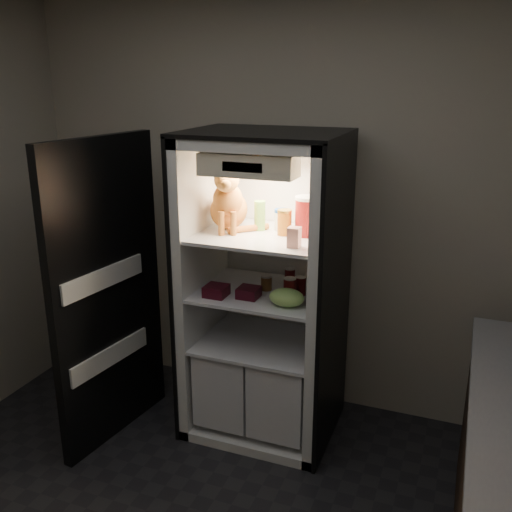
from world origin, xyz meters
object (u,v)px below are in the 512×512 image
at_px(soda_can_a, 290,278).
at_px(soda_can_c, 290,289).
at_px(condiment_jar, 266,283).
at_px(refrigerator, 266,309).
at_px(berry_box_right, 249,292).
at_px(soda_can_b, 301,286).
at_px(berry_box_left, 216,291).
at_px(mayo_tub, 282,220).
at_px(pepper_jar, 307,216).
at_px(tabby_cat, 229,203).
at_px(salsa_jar, 285,222).
at_px(parmesan_shaker, 260,216).
at_px(cream_carton, 294,237).
at_px(grape_bag, 287,297).

height_order(soda_can_a, soda_can_c, soda_can_c).
bearing_deg(condiment_jar, refrigerator, 114.00).
relative_size(soda_can_a, berry_box_right, 0.97).
bearing_deg(soda_can_c, berry_box_right, -168.88).
height_order(soda_can_b, berry_box_left, soda_can_b).
bearing_deg(mayo_tub, pepper_jar, -19.43).
distance_m(tabby_cat, salsa_jar, 0.35).
distance_m(tabby_cat, soda_can_b, 0.64).
height_order(refrigerator, parmesan_shaker, refrigerator).
bearing_deg(cream_carton, soda_can_b, 94.52).
xyz_separation_m(refrigerator, cream_carton, (0.25, -0.25, 0.55)).
height_order(soda_can_c, berry_box_left, soda_can_c).
xyz_separation_m(mayo_tub, salsa_jar, (0.05, -0.09, 0.01)).
bearing_deg(berry_box_left, tabby_cat, 89.94).
relative_size(salsa_jar, soda_can_b, 1.32).
distance_m(tabby_cat, berry_box_right, 0.53).
xyz_separation_m(soda_can_a, condiment_jar, (-0.11, -0.10, -0.01)).
xyz_separation_m(mayo_tub, condiment_jar, (-0.06, -0.10, -0.37)).
height_order(tabby_cat, berry_box_right, tabby_cat).
height_order(parmesan_shaker, salsa_jar, parmesan_shaker).
bearing_deg(pepper_jar, berry_box_left, -152.55).
xyz_separation_m(tabby_cat, soda_can_b, (0.45, -0.00, -0.45)).
relative_size(tabby_cat, grape_bag, 2.13).
xyz_separation_m(mayo_tub, soda_can_b, (0.16, -0.11, -0.36)).
xyz_separation_m(tabby_cat, salsa_jar, (0.34, 0.01, -0.09)).
relative_size(soda_can_a, condiment_jar, 1.27).
relative_size(soda_can_b, berry_box_left, 0.89).
xyz_separation_m(tabby_cat, soda_can_c, (0.42, -0.10, -0.44)).
relative_size(grape_bag, berry_box_right, 1.66).
distance_m(salsa_jar, berry_box_right, 0.45).
distance_m(cream_carton, grape_bag, 0.36).
distance_m(condiment_jar, berry_box_left, 0.31).
distance_m(refrigerator, cream_carton, 0.66).
relative_size(pepper_jar, berry_box_right, 1.88).
height_order(soda_can_b, condiment_jar, soda_can_b).
relative_size(tabby_cat, condiment_jar, 4.67).
height_order(pepper_jar, condiment_jar, pepper_jar).
bearing_deg(berry_box_right, soda_can_b, 28.44).
distance_m(tabby_cat, soda_can_a, 0.58).
height_order(parmesan_shaker, condiment_jar, parmesan_shaker).
bearing_deg(parmesan_shaker, tabby_cat, -160.09).
bearing_deg(soda_can_c, grape_bag, -82.96).
bearing_deg(soda_can_c, cream_carton, -63.39).
distance_m(pepper_jar, berry_box_right, 0.55).
xyz_separation_m(cream_carton, berry_box_right, (-0.28, 0.05, -0.37)).
bearing_deg(cream_carton, refrigerator, 135.18).
bearing_deg(refrigerator, grape_bag, -48.32).
relative_size(mayo_tub, soda_can_a, 1.09).
bearing_deg(soda_can_b, soda_can_c, -109.12).
xyz_separation_m(mayo_tub, soda_can_c, (0.12, -0.21, -0.35)).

